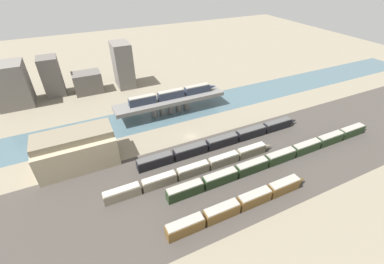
{
  "coord_description": "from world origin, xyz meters",
  "views": [
    {
      "loc": [
        -36.14,
        -76.75,
        60.26
      ],
      "look_at": [
        0.0,
        -1.31,
        2.92
      ],
      "focal_mm": 24.0,
      "sensor_mm": 36.0,
      "label": 1
    }
  ],
  "objects_px": {
    "train_yard_near": "(242,203)",
    "train_on_bridge": "(174,94)",
    "train_yard_far": "(196,169)",
    "train_yard_outer": "(226,140)",
    "train_yard_mid": "(283,156)",
    "warehouse_building": "(76,149)"
  },
  "relations": [
    {
      "from": "train_yard_near",
      "to": "train_on_bridge",
      "type": "bearing_deg",
      "value": 86.25
    },
    {
      "from": "train_on_bridge",
      "to": "warehouse_building",
      "type": "height_order",
      "value": "warehouse_building"
    },
    {
      "from": "warehouse_building",
      "to": "train_yard_mid",
      "type": "bearing_deg",
      "value": -24.47
    },
    {
      "from": "train_yard_mid",
      "to": "train_yard_far",
      "type": "height_order",
      "value": "train_yard_mid"
    },
    {
      "from": "train_yard_mid",
      "to": "train_yard_far",
      "type": "xyz_separation_m",
      "value": [
        -30.8,
        7.25,
        -0.14
      ]
    },
    {
      "from": "train_yard_near",
      "to": "train_yard_far",
      "type": "xyz_separation_m",
      "value": [
        -5.23,
        18.72,
        -0.21
      ]
    },
    {
      "from": "warehouse_building",
      "to": "train_on_bridge",
      "type": "bearing_deg",
      "value": 23.53
    },
    {
      "from": "train_yard_far",
      "to": "train_yard_outer",
      "type": "xyz_separation_m",
      "value": [
        17.22,
        9.43,
        0.11
      ]
    },
    {
      "from": "train_yard_mid",
      "to": "train_yard_outer",
      "type": "height_order",
      "value": "train_yard_mid"
    },
    {
      "from": "train_on_bridge",
      "to": "train_yard_near",
      "type": "xyz_separation_m",
      "value": [
        -3.95,
        -60.27,
        -7.14
      ]
    },
    {
      "from": "train_yard_near",
      "to": "train_yard_mid",
      "type": "relative_size",
      "value": 0.53
    },
    {
      "from": "train_yard_far",
      "to": "warehouse_building",
      "type": "relative_size",
      "value": 2.41
    },
    {
      "from": "train_on_bridge",
      "to": "train_yard_mid",
      "type": "xyz_separation_m",
      "value": [
        21.62,
        -48.8,
        -7.2
      ]
    },
    {
      "from": "train_yard_outer",
      "to": "warehouse_building",
      "type": "relative_size",
      "value": 2.76
    },
    {
      "from": "train_on_bridge",
      "to": "train_yard_far",
      "type": "relative_size",
      "value": 0.68
    },
    {
      "from": "train_yard_mid",
      "to": "warehouse_building",
      "type": "relative_size",
      "value": 3.48
    },
    {
      "from": "train_yard_near",
      "to": "train_yard_outer",
      "type": "xyz_separation_m",
      "value": [
        11.99,
        28.15,
        -0.1
      ]
    },
    {
      "from": "train_on_bridge",
      "to": "train_yard_outer",
      "type": "bearing_deg",
      "value": -75.95
    },
    {
      "from": "train_yard_near",
      "to": "train_yard_far",
      "type": "bearing_deg",
      "value": 105.6
    },
    {
      "from": "train_yard_mid",
      "to": "train_yard_far",
      "type": "distance_m",
      "value": 31.64
    },
    {
      "from": "warehouse_building",
      "to": "train_yard_near",
      "type": "bearing_deg",
      "value": -46.01
    },
    {
      "from": "train_yard_outer",
      "to": "train_yard_far",
      "type": "bearing_deg",
      "value": -151.28
    }
  ]
}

